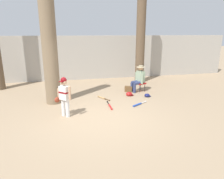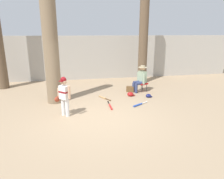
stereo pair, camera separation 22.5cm
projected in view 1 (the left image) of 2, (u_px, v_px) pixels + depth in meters
ground_plane at (101, 119)px, 6.46m from camera, size 60.00×60.00×0.00m
concrete_back_wall at (83, 58)px, 11.72m from camera, size 18.00×0.36×2.47m
tree_near_player at (50, 48)px, 7.38m from camera, size 0.93×0.93×5.15m
tree_behind_spectator at (141, 36)px, 10.57m from camera, size 0.71×0.71×5.60m
young_ballplayer at (64, 94)px, 6.45m from camera, size 0.57×0.44×1.31m
folding_stool at (140, 83)px, 9.42m from camera, size 0.50×0.50×0.41m
seated_spectator at (139, 78)px, 9.30m from camera, size 0.68×0.53×1.20m
handbag_beside_stool at (128, 89)px, 9.37m from camera, size 0.38×0.30×0.26m
bat_wood_tan at (102, 98)px, 8.43m from camera, size 0.41×0.69×0.07m
bat_red_barrel at (110, 106)px, 7.46m from camera, size 0.07×0.82×0.07m
bat_blue_youth at (138, 104)px, 7.66m from camera, size 0.68×0.45×0.07m
batting_helmet_navy at (147, 95)px, 8.63m from camera, size 0.27×0.21×0.16m
batting_helmet_red at (129, 94)px, 8.77m from camera, size 0.32×0.25×0.19m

